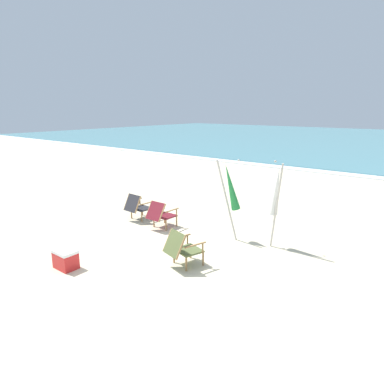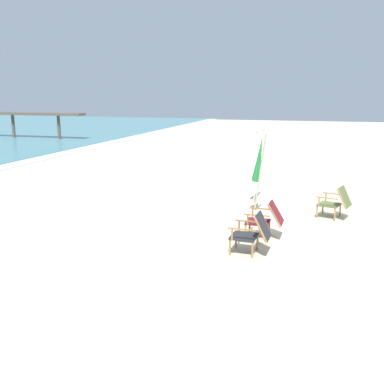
{
  "view_description": "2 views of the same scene",
  "coord_description": "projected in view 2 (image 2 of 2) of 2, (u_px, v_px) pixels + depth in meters",
  "views": [
    {
      "loc": [
        4.97,
        -4.96,
        3.26
      ],
      "look_at": [
        -1.37,
        3.08,
        0.73
      ],
      "focal_mm": 32.0,
      "sensor_mm": 36.0,
      "label": 1
    },
    {
      "loc": [
        -10.44,
        0.47,
        3.0
      ],
      "look_at": [
        -1.34,
        3.18,
        0.89
      ],
      "focal_mm": 42.0,
      "sensor_mm": 36.0,
      "label": 2
    }
  ],
  "objects": [
    {
      "name": "umbrella_furled_white",
      "position": [
        258.0,
        153.0,
        12.25
      ],
      "size": [
        0.45,
        0.41,
        2.11
      ],
      "color": "#B7B2A8",
      "rests_on": "ground"
    },
    {
      "name": "beach_chair_back_left",
      "position": [
        266.0,
        218.0,
        9.43
      ],
      "size": [
        0.61,
        0.78,
        0.78
      ],
      "color": "maroon",
      "rests_on": "ground"
    },
    {
      "name": "umbrella_furled_green",
      "position": [
        259.0,
        160.0,
        11.17
      ],
      "size": [
        0.59,
        0.46,
        2.07
      ],
      "color": "#B7B2A8",
      "rests_on": "ground"
    },
    {
      "name": "beach_chair_front_right",
      "position": [
        253.0,
        232.0,
        8.48
      ],
      "size": [
        0.62,
        0.76,
        0.79
      ],
      "color": "#28282D",
      "rests_on": "ground"
    },
    {
      "name": "ground_plane",
      "position": [
        342.0,
        226.0,
        10.28
      ],
      "size": [
        80.0,
        80.0,
        0.0
      ],
      "primitive_type": "plane",
      "color": "beige"
    },
    {
      "name": "beach_chair_mid_center",
      "position": [
        336.0,
        201.0,
        10.87
      ],
      "size": [
        0.76,
        0.87,
        0.79
      ],
      "color": "#515B33",
      "rests_on": "ground"
    }
  ]
}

